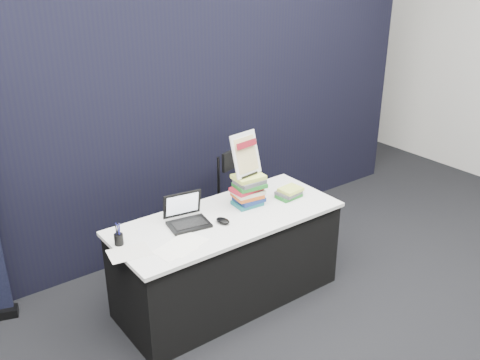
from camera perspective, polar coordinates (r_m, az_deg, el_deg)
name	(u,v)px	position (r m, az deg, el deg)	size (l,w,h in m)	color
floor	(271,333)	(4.16, 3.29, -15.98)	(8.00, 8.00, 0.00)	black
wall_back	(55,30)	(6.82, -19.15, 14.86)	(8.00, 0.02, 3.50)	beige
drape_partition	(157,127)	(4.76, -8.82, 5.66)	(6.00, 0.08, 2.40)	black
display_table	(228,258)	(4.29, -1.33, -8.35)	(1.80, 0.75, 0.75)	black
laptop	(186,217)	(4.00, -5.79, -3.96)	(0.33, 0.28, 0.23)	black
mouse	(223,221)	(4.01, -1.84, -4.37)	(0.08, 0.12, 0.04)	black
brochure_left	(129,252)	(3.72, -11.71, -7.58)	(0.28, 0.20, 0.00)	silver
brochure_mid	(176,250)	(3.70, -6.89, -7.39)	(0.27, 0.19, 0.00)	white
brochure_right	(184,244)	(3.76, -6.02, -6.81)	(0.31, 0.22, 0.00)	white
pen_cup	(119,239)	(3.81, -12.81, -6.19)	(0.06, 0.06, 0.08)	black
book_stack_tall	(248,190)	(4.24, 0.86, -1.11)	(0.24, 0.19, 0.25)	#185C5E
book_stack_short	(290,193)	(4.42, 5.38, -1.35)	(0.21, 0.17, 0.08)	#1D6C24
info_sign	(246,155)	(4.15, 0.63, 2.70)	(0.27, 0.15, 0.35)	black
stacking_chair	(250,199)	(4.83, 1.03, -2.05)	(0.56, 0.57, 1.00)	black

